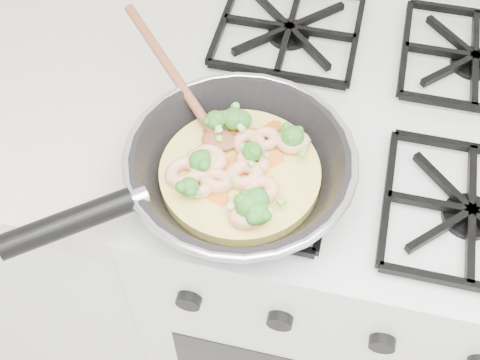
# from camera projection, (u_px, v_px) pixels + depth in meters

# --- Properties ---
(stove) EXTENTS (0.60, 0.60, 0.92)m
(stove) POSITION_uv_depth(u_px,v_px,m) (333.00, 259.00, 1.31)
(stove) COLOR white
(stove) RESTS_ON ground
(skillet) EXTENTS (0.40, 0.42, 0.10)m
(skillet) POSITION_uv_depth(u_px,v_px,m) (236.00, 168.00, 0.83)
(skillet) COLOR black
(skillet) RESTS_ON stove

